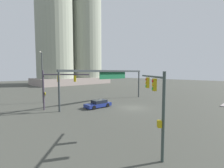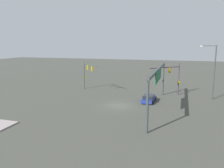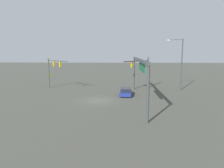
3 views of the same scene
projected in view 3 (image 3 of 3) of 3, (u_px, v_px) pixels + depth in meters
ground_plane at (99, 100)px, 30.89m from camera, size 203.48×203.48×0.00m
traffic_signal_near_corner at (142, 68)px, 39.39m from camera, size 5.15×5.27×6.01m
traffic_signal_opposite_side at (53, 68)px, 39.85m from camera, size 5.10×4.98×5.79m
streetlamp_curved_arm at (180, 61)px, 38.35m from camera, size 1.43×2.74×9.40m
overhead_sign_gantry at (140, 66)px, 29.58m from camera, size 19.64×0.43×6.12m
sedan_car_approaching at (126, 92)px, 34.41m from camera, size 4.47×2.08×1.21m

